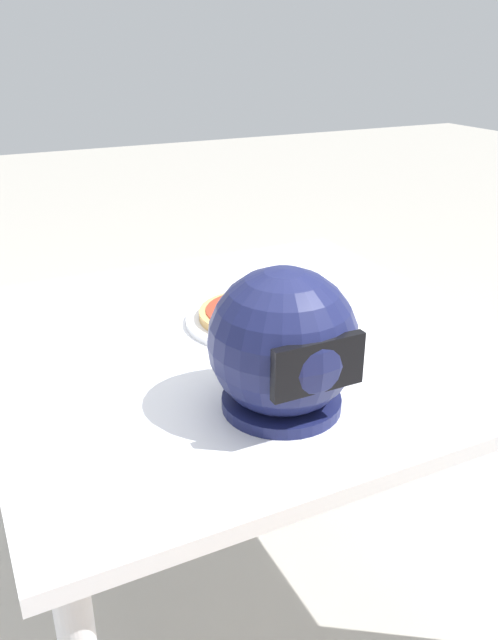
{
  "coord_description": "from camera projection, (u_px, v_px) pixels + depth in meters",
  "views": [
    {
      "loc": [
        0.52,
        1.09,
        1.28
      ],
      "look_at": [
        -0.03,
        -0.02,
        0.73
      ],
      "focal_mm": 35.81,
      "sensor_mm": 36.0,
      "label": 1
    }
  ],
  "objects": [
    {
      "name": "dining_table",
      "position": [
        243.0,
        368.0,
        1.36
      ],
      "size": [
        1.04,
        1.02,
        0.71
      ],
      "color": "white",
      "rests_on": "ground"
    },
    {
      "name": "pizza_plate",
      "position": [
        255.0,
        320.0,
        1.39
      ],
      "size": [
        0.3,
        0.3,
        0.01
      ],
      "primitive_type": "cylinder",
      "color": "white",
      "rests_on": "dining_table"
    },
    {
      "name": "ground_plane",
      "position": [
        244.0,
        587.0,
        1.62
      ],
      "size": [
        14.0,
        14.0,
        0.0
      ],
      "primitive_type": "plane",
      "color": "#B2ADA3"
    },
    {
      "name": "pizza",
      "position": [
        255.0,
        313.0,
        1.38
      ],
      "size": [
        0.24,
        0.24,
        0.05
      ],
      "color": "tan",
      "rests_on": "pizza_plate"
    },
    {
      "name": "motorcycle_helmet",
      "position": [
        283.0,
        345.0,
        1.03
      ],
      "size": [
        0.25,
        0.25,
        0.25
      ],
      "color": "#191E4C",
      "rests_on": "dining_table"
    }
  ]
}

